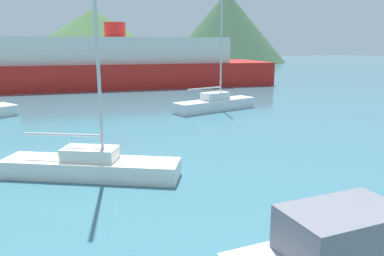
{
  "coord_description": "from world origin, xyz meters",
  "views": [
    {
      "loc": [
        -6.67,
        -0.2,
        4.72
      ],
      "look_at": [
        -0.3,
        14.0,
        1.2
      ],
      "focal_mm": 35.0,
      "sensor_mm": 36.0,
      "label": 1
    }
  ],
  "objects_px": {
    "sailboat_inner": "(91,163)",
    "ferry_distant": "(116,65)",
    "sailboat_middle": "(215,103)",
    "motorboat_near": "(372,255)"
  },
  "relations": [
    {
      "from": "sailboat_inner",
      "to": "ferry_distant",
      "type": "height_order",
      "value": "sailboat_inner"
    },
    {
      "from": "sailboat_middle",
      "to": "ferry_distant",
      "type": "bearing_deg",
      "value": 86.34
    },
    {
      "from": "sailboat_middle",
      "to": "sailboat_inner",
      "type": "bearing_deg",
      "value": -147.32
    },
    {
      "from": "motorboat_near",
      "to": "ferry_distant",
      "type": "height_order",
      "value": "ferry_distant"
    },
    {
      "from": "motorboat_near",
      "to": "ferry_distant",
      "type": "relative_size",
      "value": 0.18
    },
    {
      "from": "sailboat_inner",
      "to": "ferry_distant",
      "type": "xyz_separation_m",
      "value": [
        7.72,
        29.11,
        1.84
      ]
    },
    {
      "from": "sailboat_inner",
      "to": "sailboat_middle",
      "type": "bearing_deg",
      "value": 75.84
    },
    {
      "from": "sailboat_middle",
      "to": "motorboat_near",
      "type": "bearing_deg",
      "value": -120.5
    },
    {
      "from": "motorboat_near",
      "to": "sailboat_inner",
      "type": "relative_size",
      "value": 0.54
    },
    {
      "from": "sailboat_inner",
      "to": "sailboat_middle",
      "type": "relative_size",
      "value": 1.27
    }
  ]
}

